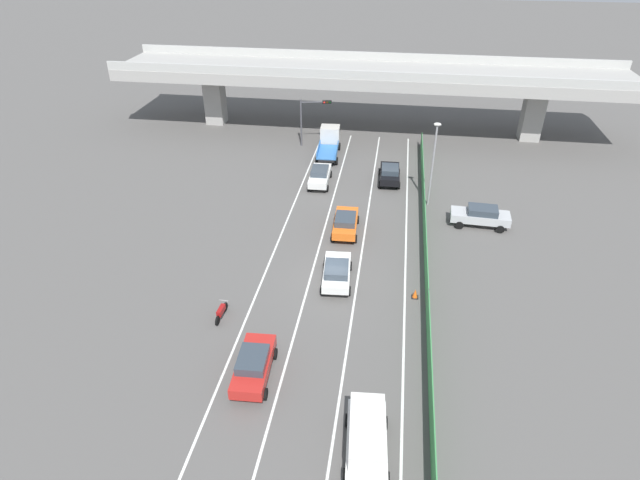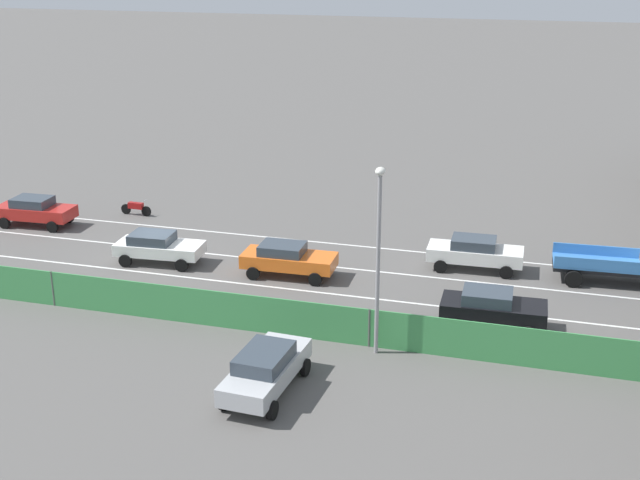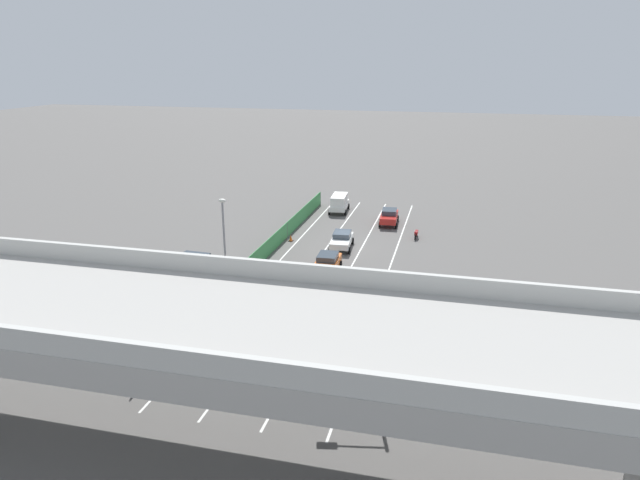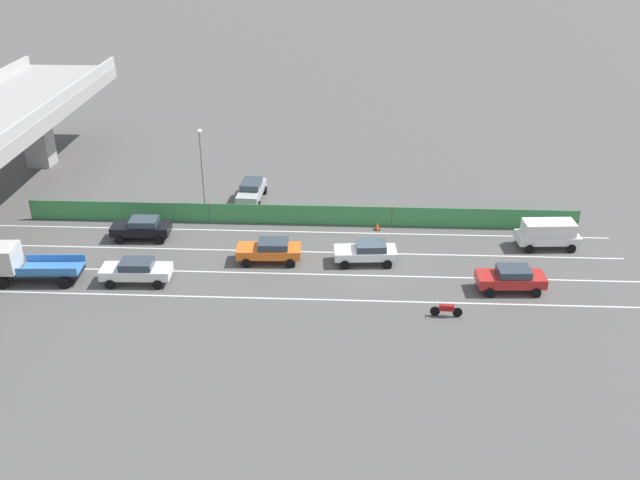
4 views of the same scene
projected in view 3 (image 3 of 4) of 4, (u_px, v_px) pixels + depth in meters
name	position (u px, v px, depth m)	size (l,w,h in m)	color
ground_plane	(344.00, 248.00, 53.68)	(300.00, 300.00, 0.00)	#565451
lane_line_left_edge	(388.00, 271.00, 47.78)	(0.14, 46.37, 0.01)	silver
lane_line_mid_left	(351.00, 268.00, 48.52)	(0.14, 46.37, 0.01)	silver
lane_line_mid_right	(314.00, 265.00, 49.26)	(0.14, 46.37, 0.01)	silver
lane_line_right_edge	(279.00, 262.00, 50.00)	(0.14, 46.37, 0.01)	silver
elevated_overpass	(203.00, 331.00, 23.70)	(57.09, 9.23, 7.95)	#A09E99
green_fence	(264.00, 252.00, 50.07)	(0.10, 42.47, 1.59)	#3D8E4C
car_taxi_orange	(327.00, 263.00, 47.11)	(2.14, 4.49, 1.58)	orange
car_sedan_white	(342.00, 239.00, 53.35)	(2.27, 4.40, 1.52)	white
car_hatchback_white	(347.00, 308.00, 38.55)	(2.05, 4.61, 1.60)	silver
car_sedan_red	(389.00, 216.00, 61.13)	(2.13, 4.42, 1.63)	red
car_sedan_black	(251.00, 307.00, 38.70)	(2.13, 4.32, 1.62)	black
car_van_white	(339.00, 202.00, 66.04)	(2.32, 4.54, 2.01)	silver
flatbed_truck_blue	(323.00, 358.00, 31.28)	(2.50, 5.95, 2.55)	black
motorcycle	(416.00, 234.00, 56.38)	(0.60, 1.95, 0.93)	black
parked_wagon_silver	(196.00, 263.00, 47.00)	(4.74, 2.17, 1.66)	#B2B5B7
traffic_light	(356.00, 339.00, 28.47)	(3.31, 0.82, 5.13)	#47474C
street_lamp	(224.00, 237.00, 42.17)	(0.60, 0.36, 7.39)	gray
traffic_cone	(291.00, 238.00, 55.56)	(0.47, 0.47, 0.65)	orange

